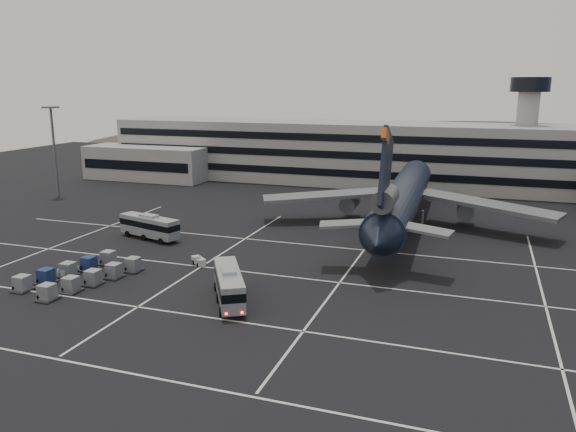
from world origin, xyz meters
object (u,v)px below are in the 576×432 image
Objects in this scene: bus_near at (229,283)px; bus_far at (149,226)px; uld_cluster at (81,274)px; tug_a at (67,271)px; trijet_main at (403,197)px.

bus_near is 0.96× the size of bus_far.
uld_cluster is (-19.21, 0.15, -1.17)m from bus_near.
bus_far is at bearing 97.79° from tug_a.
trijet_main reaches higher than bus_near.
trijet_main is at bearing 40.12° from bus_near.
trijet_main is at bearing -47.27° from bus_far.
bus_far is (-21.80, 18.85, -0.02)m from bus_near.
uld_cluster is (2.59, -18.69, -1.15)m from bus_far.
bus_near is 0.69× the size of uld_cluster.
uld_cluster is at bearing -156.33° from bus_far.
trijet_main is 48.82m from uld_cluster.
bus_far is at bearing 108.89° from bus_near.
trijet_main is 24.42× the size of tug_a.
trijet_main reaches higher than bus_far.
uld_cluster is (2.66, -0.91, 0.25)m from tug_a.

